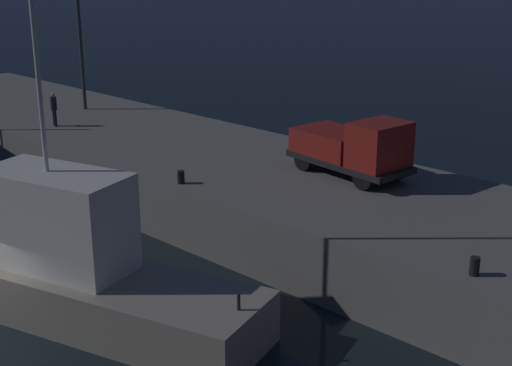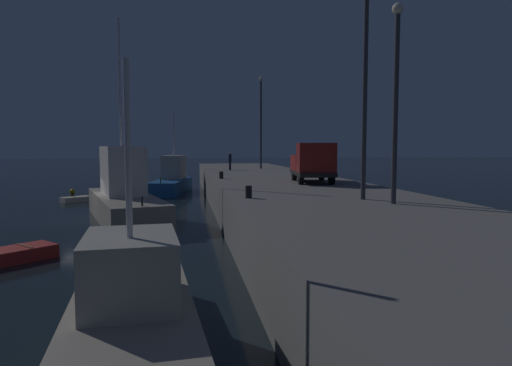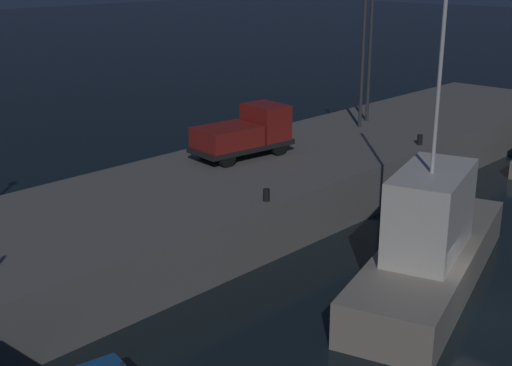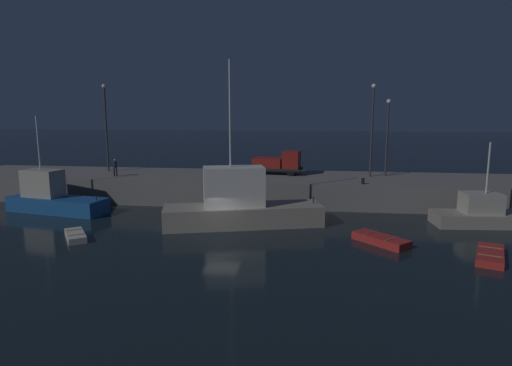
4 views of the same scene
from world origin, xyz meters
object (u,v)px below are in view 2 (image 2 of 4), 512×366
at_px(fishing_trawler_red, 131,316).
at_px(fishing_boat_white, 124,195).
at_px(lamp_post_east, 365,73).
at_px(lamp_post_central, 396,87).
at_px(dinghy_orange_near, 81,199).
at_px(bollard_central, 221,175).
at_px(fishing_boat_blue, 172,180).
at_px(mooring_buoy_mid, 72,192).
at_px(bollard_west, 249,192).
at_px(utility_truck, 313,163).
at_px(lamp_post_west, 261,116).
at_px(mooring_buoy_near, 111,190).
at_px(rowboat_white_mid, 3,257).
at_px(dockworker, 230,160).

bearing_deg(fishing_trawler_red, fishing_boat_white, -172.40).
xyz_separation_m(fishing_trawler_red, fishing_boat_white, (-19.08, -2.55, 0.71)).
xyz_separation_m(lamp_post_east, lamp_post_central, (1.56, 0.60, -0.75)).
bearing_deg(dinghy_orange_near, lamp_post_central, 35.16).
bearing_deg(bollard_central, fishing_boat_blue, -165.94).
bearing_deg(lamp_post_east, mooring_buoy_mid, -147.35).
height_order(fishing_boat_white, lamp_post_east, fishing_boat_white).
xyz_separation_m(lamp_post_central, bollard_west, (-2.76, -5.26, -4.18)).
distance_m(lamp_post_east, lamp_post_central, 1.83).
xyz_separation_m(lamp_post_east, utility_truck, (-9.09, 0.42, -4.01)).
xyz_separation_m(fishing_boat_white, lamp_post_west, (-16.33, 11.43, 6.12)).
distance_m(mooring_buoy_near, bollard_west, 30.88).
bearing_deg(utility_truck, fishing_trawler_red, -27.94).
height_order(lamp_post_central, utility_truck, lamp_post_central).
bearing_deg(utility_truck, lamp_post_west, -179.65).
bearing_deg(dinghy_orange_near, rowboat_white_mid, 4.28).
relative_size(fishing_trawler_red, mooring_buoy_near, 23.05).
bearing_deg(lamp_post_west, utility_truck, 0.35).
height_order(fishing_boat_white, mooring_buoy_mid, fishing_boat_white).
bearing_deg(mooring_buoy_near, fishing_boat_blue, 73.86).
distance_m(rowboat_white_mid, lamp_post_west, 31.29).
bearing_deg(bollard_west, fishing_boat_white, -147.17).
relative_size(dockworker, bollard_west, 3.25).
xyz_separation_m(mooring_buoy_near, lamp_post_east, (30.24, 14.85, 7.42)).
xyz_separation_m(mooring_buoy_mid, bollard_central, (15.11, 13.36, 2.41)).
xyz_separation_m(fishing_boat_blue, lamp_post_west, (0.91, 8.95, 6.43)).
bearing_deg(fishing_trawler_red, dinghy_orange_near, -165.94).
distance_m(rowboat_white_mid, utility_truck, 17.30).
bearing_deg(bollard_central, fishing_boat_white, -71.31).
xyz_separation_m(lamp_post_central, bollard_central, (-14.89, -5.46, -4.19)).
bearing_deg(bollard_central, utility_truck, 51.24).
xyz_separation_m(dinghy_orange_near, dockworker, (-3.03, 13.01, 3.18)).
height_order(fishing_trawler_red, utility_truck, fishing_trawler_red).
bearing_deg(lamp_post_west, lamp_post_central, 0.58).
height_order(dinghy_orange_near, dockworker, dockworker).
relative_size(lamp_post_west, bollard_central, 18.40).
xyz_separation_m(rowboat_white_mid, lamp_post_west, (-26.55, 14.81, 7.43)).
bearing_deg(mooring_buoy_near, fishing_trawler_red, 9.35).
xyz_separation_m(fishing_trawler_red, lamp_post_west, (-35.42, 8.88, 6.83)).
relative_size(rowboat_white_mid, mooring_buoy_near, 10.31).
relative_size(lamp_post_east, utility_truck, 1.69).
height_order(fishing_boat_blue, mooring_buoy_mid, fishing_boat_blue).
xyz_separation_m(mooring_buoy_near, utility_truck, (21.16, 15.27, 3.41)).
bearing_deg(bollard_west, lamp_post_central, 62.29).
bearing_deg(fishing_trawler_red, lamp_post_central, 124.52).
height_order(fishing_boat_white, lamp_post_central, fishing_boat_white).
relative_size(lamp_post_west, bollard_west, 17.32).
bearing_deg(mooring_buoy_mid, lamp_post_central, 32.10).
xyz_separation_m(fishing_trawler_red, lamp_post_central, (-6.31, 9.17, 5.98)).
distance_m(fishing_trawler_red, lamp_post_west, 37.15).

